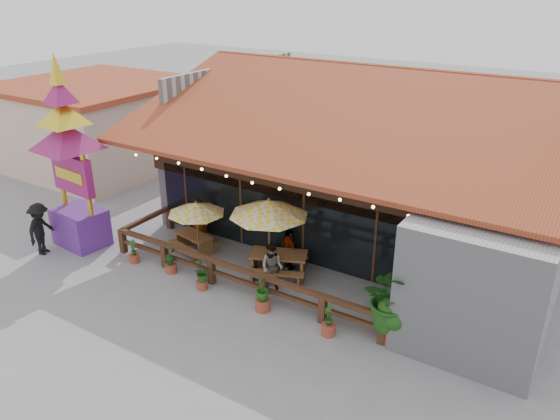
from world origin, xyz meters
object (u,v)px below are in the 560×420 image
Objects in this scene: tropical_plant at (393,301)px; pedestrian at (40,229)px; picnic_table_left at (194,240)px; picnic_table_right at (279,261)px; thai_sign_tower at (67,142)px; umbrella_left at (196,208)px; umbrella_right at (269,208)px.

tropical_plant is 1.17× the size of pedestrian.
picnic_table_left is 3.49m from picnic_table_right.
thai_sign_tower reaches higher than picnic_table_left.
picnic_table_left is 7.95m from tropical_plant.
umbrella_left is 1.07× the size of tropical_plant.
umbrella_left is 3.37m from picnic_table_right.
tropical_plant is 12.39m from pedestrian.
pedestrian is at bearing -159.11° from picnic_table_right.
umbrella_right is 7.40m from thai_sign_tower.
umbrella_right reaches higher than pedestrian.
pedestrian is (-4.43, -2.93, 0.49)m from picnic_table_left.
umbrella_right reaches higher than picnic_table_right.
picnic_table_left is 0.71× the size of picnic_table_right.
picnic_table_left is 5.44m from thai_sign_tower.
picnic_table_right is 4.56m from tropical_plant.
tropical_plant is (7.82, -1.15, 0.81)m from picnic_table_left.
picnic_table_left is (-0.37, 0.19, -1.37)m from umbrella_left.
thai_sign_tower is at bearing -160.51° from umbrella_left.
umbrella_right is 1.43× the size of pedestrian.
umbrella_left is at bearing -81.54° from pedestrian.
picnic_table_right is at bearing 1.59° from picnic_table_left.
tropical_plant is at bearing -7.34° from umbrella_left.
pedestrian is at bearing -146.57° from picnic_table_left.
umbrella_right is 3.67m from picnic_table_left.
pedestrian reaches higher than picnic_table_left.
picnic_table_right is at bearing 5.24° from umbrella_left.
pedestrian is at bearing -171.75° from tropical_plant.
umbrella_right is 1.19× the size of picnic_table_right.
pedestrian is at bearing -150.31° from umbrella_left.
pedestrian is at bearing -113.93° from thai_sign_tower.
umbrella_left is 0.32× the size of thai_sign_tower.
umbrella_right is at bearing 1.71° from picnic_table_left.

